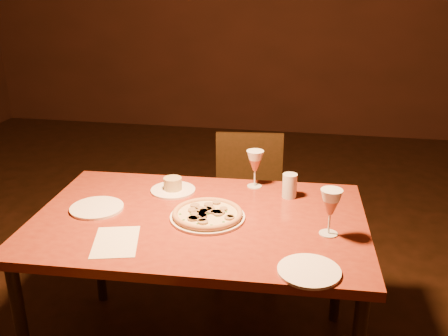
# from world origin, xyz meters

# --- Properties ---
(dining_table) EXTENTS (1.34, 0.89, 0.70)m
(dining_table) POSITION_xyz_m (0.20, -0.11, 0.64)
(dining_table) COLOR maroon
(dining_table) RESTS_ON floor
(chair_far) EXTENTS (0.42, 0.42, 0.78)m
(chair_far) POSITION_xyz_m (0.29, 0.69, 0.44)
(chair_far) COLOR black
(chair_far) RESTS_ON floor
(pizza_plate) EXTENTS (0.30, 0.30, 0.03)m
(pizza_plate) POSITION_xyz_m (0.23, -0.12, 0.72)
(pizza_plate) COLOR white
(pizza_plate) RESTS_ON dining_table
(ramekin_saucer) EXTENTS (0.20, 0.20, 0.06)m
(ramekin_saucer) POSITION_xyz_m (0.02, 0.12, 0.72)
(ramekin_saucer) COLOR white
(ramekin_saucer) RESTS_ON dining_table
(wine_glass_far) EXTENTS (0.08, 0.08, 0.17)m
(wine_glass_far) POSITION_xyz_m (0.37, 0.24, 0.79)
(wine_glass_far) COLOR #AA6147
(wine_glass_far) RESTS_ON dining_table
(wine_glass_right) EXTENTS (0.08, 0.08, 0.18)m
(wine_glass_right) POSITION_xyz_m (0.70, -0.16, 0.79)
(wine_glass_right) COLOR #AA6147
(wine_glass_right) RESTS_ON dining_table
(water_tumbler) EXTENTS (0.06, 0.06, 0.11)m
(water_tumbler) POSITION_xyz_m (0.54, 0.15, 0.76)
(water_tumbler) COLOR silver
(water_tumbler) RESTS_ON dining_table
(side_plate_left) EXTENTS (0.22, 0.22, 0.01)m
(side_plate_left) POSITION_xyz_m (-0.23, -0.12, 0.71)
(side_plate_left) COLOR white
(side_plate_left) RESTS_ON dining_table
(side_plate_near) EXTENTS (0.21, 0.21, 0.01)m
(side_plate_near) POSITION_xyz_m (0.63, -0.44, 0.71)
(side_plate_near) COLOR white
(side_plate_near) RESTS_ON dining_table
(menu_card) EXTENTS (0.21, 0.26, 0.00)m
(menu_card) POSITION_xyz_m (-0.05, -0.36, 0.70)
(menu_card) COLOR silver
(menu_card) RESTS_ON dining_table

